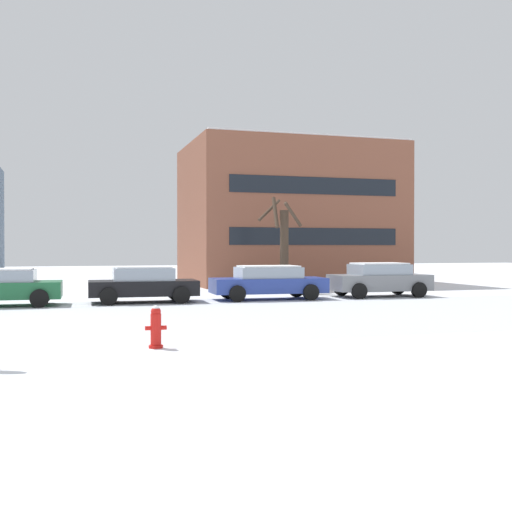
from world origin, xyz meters
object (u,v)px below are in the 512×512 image
object	(u,v)px
fire_hydrant	(156,327)
parked_car_green	(2,287)
parked_car_gray	(379,279)
parked_car_black	(143,284)
parked_car_blue	(268,282)

from	to	relation	value
fire_hydrant	parked_car_green	world-z (taller)	parked_car_green
fire_hydrant	parked_car_gray	world-z (taller)	parked_car_gray
parked_car_green	parked_car_gray	xyz separation A→B (m)	(14.90, 0.08, 0.04)
fire_hydrant	parked_car_gray	xyz separation A→B (m)	(10.99, 11.04, 0.29)
fire_hydrant	parked_car_gray	size ratio (longest dim) A/B	0.21
parked_car_black	fire_hydrant	bearing A→B (deg)	-95.47
parked_car_black	parked_car_green	bearing A→B (deg)	-179.07
fire_hydrant	parked_car_green	distance (m)	11.65
parked_car_black	parked_car_blue	distance (m)	4.97
parked_car_gray	parked_car_black	bearing A→B (deg)	179.97
parked_car_black	parked_car_gray	size ratio (longest dim) A/B	0.98
parked_car_green	parked_car_black	world-z (taller)	parked_car_black
parked_car_blue	parked_car_green	bearing A→B (deg)	-179.76
parked_car_green	parked_car_blue	bearing A→B (deg)	0.24
fire_hydrant	parked_car_green	xyz separation A→B (m)	(-3.91, 10.97, 0.25)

